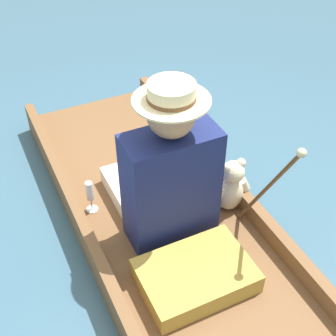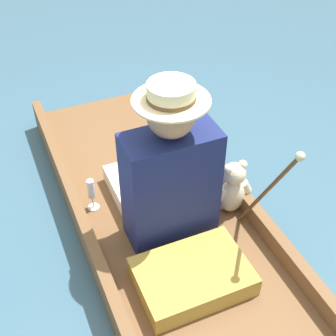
{
  "view_description": "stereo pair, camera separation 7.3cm",
  "coord_description": "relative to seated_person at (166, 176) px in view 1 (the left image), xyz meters",
  "views": [
    {
      "loc": [
        -0.78,
        -1.8,
        2.05
      ],
      "look_at": [
        -0.01,
        -0.19,
        0.53
      ],
      "focal_mm": 50.0,
      "sensor_mm": 36.0,
      "label": 1
    },
    {
      "loc": [
        -0.72,
        -1.83,
        2.05
      ],
      "look_at": [
        -0.01,
        -0.19,
        0.53
      ],
      "focal_mm": 50.0,
      "sensor_mm": 36.0,
      "label": 2
    }
  ],
  "objects": [
    {
      "name": "walking_cane",
      "position": [
        0.39,
        -0.36,
        0.09
      ],
      "size": [
        0.04,
        0.39,
        0.75
      ],
      "color": "brown",
      "rests_on": "punt_boat"
    },
    {
      "name": "punt_boat",
      "position": [
        0.01,
        0.16,
        -0.39
      ],
      "size": [
        0.96,
        2.46,
        0.22
      ],
      "color": "brown",
      "rests_on": "ground_plane"
    },
    {
      "name": "seated_person",
      "position": [
        0.0,
        0.0,
        0.0
      ],
      "size": [
        0.47,
        0.73,
        0.93
      ],
      "rotation": [
        0.0,
        0.0,
        0.01
      ],
      "color": "white",
      "rests_on": "punt_boat"
    },
    {
      "name": "teddy_bear",
      "position": [
        0.38,
        -0.05,
        -0.19
      ],
      "size": [
        0.25,
        0.14,
        0.35
      ],
      "color": "beige",
      "rests_on": "punt_boat"
    },
    {
      "name": "wine_glass",
      "position": [
        -0.34,
        0.28,
        -0.22
      ],
      "size": [
        0.07,
        0.07,
        0.21
      ],
      "color": "silver",
      "rests_on": "punt_boat"
    },
    {
      "name": "ground_plane",
      "position": [
        0.01,
        0.16,
        -0.46
      ],
      "size": [
        16.0,
        16.0,
        0.0
      ],
      "primitive_type": "plane",
      "color": "#385B70"
    },
    {
      "name": "seat_cushion",
      "position": [
        -0.04,
        -0.43,
        -0.3
      ],
      "size": [
        0.54,
        0.38,
        0.11
      ],
      "color": "#B7933D",
      "rests_on": "punt_boat"
    }
  ]
}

